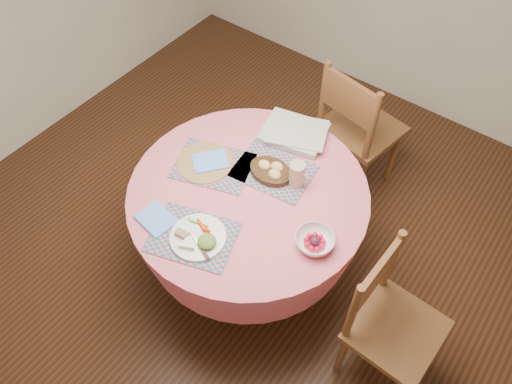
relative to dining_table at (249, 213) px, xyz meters
The scene contains 16 objects.
ground 0.56m from the dining_table, ahead, with size 4.00×4.00×0.00m, color #331C0F.
room_envelope 1.16m from the dining_table, ahead, with size 4.01×4.01×2.71m.
dining_table is the anchor object (origin of this frame).
chair_right 0.89m from the dining_table, ahead, with size 0.42×0.44×0.91m.
chair_back 0.98m from the dining_table, 83.05° to the left, with size 0.53×0.51×0.99m.
placemat_front 0.43m from the dining_table, 95.93° to the right, with size 0.40×0.30×0.01m, color #136C61.
placemat_left 0.32m from the dining_table, behind, with size 0.40×0.30×0.01m, color #136C61.
placemat_back 0.27m from the dining_table, 81.91° to the left, with size 0.40×0.30×0.01m, color #136C61.
wicker_trivet 0.36m from the dining_table, behind, with size 0.30×0.30×0.01m, color olive.
napkin_near 0.52m from the dining_table, 120.82° to the right, with size 0.18×0.14×0.01m, color #6298FD.
napkin_far 0.35m from the dining_table, behind, with size 0.18×0.14×0.01m, color #6298FD.
dinner_plate 0.43m from the dining_table, 90.93° to the right, with size 0.27×0.27×0.05m.
bread_bowl 0.28m from the dining_table, 80.24° to the left, with size 0.23×0.23×0.08m.
latte_mug 0.37m from the dining_table, 47.68° to the left, with size 0.12×0.08×0.14m.
fruit_bowl 0.50m from the dining_table, ahead, with size 0.21×0.21×0.06m.
newspaper_stack 0.52m from the dining_table, 94.17° to the left, with size 0.41×0.35×0.04m.
Camera 1 is at (0.98, -1.24, 2.74)m, focal length 35.00 mm.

